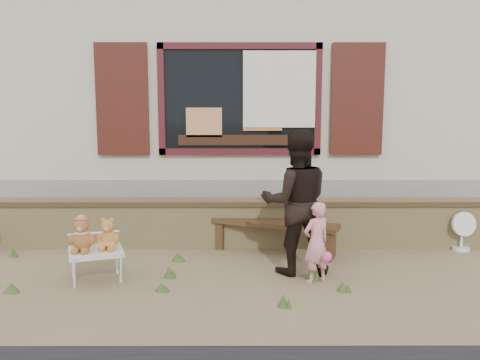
{
  "coord_description": "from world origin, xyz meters",
  "views": [
    {
      "loc": [
        -0.02,
        -5.92,
        1.96
      ],
      "look_at": [
        0.0,
        0.6,
        1.0
      ],
      "focal_mm": 38.0,
      "sensor_mm": 36.0,
      "label": 1
    }
  ],
  "objects_px": {
    "teddy_bear_left": "(82,234)",
    "child": "(316,242)",
    "teddy_bear_right": "(108,233)",
    "adult": "(296,202)",
    "bench": "(275,230)",
    "folding_chair": "(96,253)"
  },
  "relations": [
    {
      "from": "teddy_bear_left",
      "to": "child",
      "type": "distance_m",
      "value": 2.6
    },
    {
      "from": "teddy_bear_right",
      "to": "adult",
      "type": "height_order",
      "value": "adult"
    },
    {
      "from": "child",
      "to": "adult",
      "type": "bearing_deg",
      "value": -90.84
    },
    {
      "from": "bench",
      "to": "teddy_bear_right",
      "type": "distance_m",
      "value": 2.22
    },
    {
      "from": "child",
      "to": "adult",
      "type": "distance_m",
      "value": 0.56
    },
    {
      "from": "bench",
      "to": "child",
      "type": "distance_m",
      "value": 1.22
    },
    {
      "from": "bench",
      "to": "adult",
      "type": "bearing_deg",
      "value": -54.72
    },
    {
      "from": "folding_chair",
      "to": "teddy_bear_right",
      "type": "bearing_deg",
      "value": -0.0
    },
    {
      "from": "folding_chair",
      "to": "teddy_bear_left",
      "type": "height_order",
      "value": "teddy_bear_left"
    },
    {
      "from": "folding_chair",
      "to": "adult",
      "type": "xyz_separation_m",
      "value": [
        2.27,
        0.29,
        0.52
      ]
    },
    {
      "from": "bench",
      "to": "child",
      "type": "bearing_deg",
      "value": -49.6
    },
    {
      "from": "bench",
      "to": "teddy_bear_left",
      "type": "relative_size",
      "value": 4.32
    },
    {
      "from": "folding_chair",
      "to": "teddy_bear_left",
      "type": "xyz_separation_m",
      "value": [
        -0.13,
        -0.05,
        0.23
      ]
    },
    {
      "from": "teddy_bear_left",
      "to": "teddy_bear_right",
      "type": "height_order",
      "value": "teddy_bear_left"
    },
    {
      "from": "bench",
      "to": "teddy_bear_left",
      "type": "height_order",
      "value": "teddy_bear_left"
    },
    {
      "from": "teddy_bear_left",
      "to": "teddy_bear_right",
      "type": "xyz_separation_m",
      "value": [
        0.26,
        0.09,
        -0.02
      ]
    },
    {
      "from": "folding_chair",
      "to": "adult",
      "type": "distance_m",
      "value": 2.35
    },
    {
      "from": "adult",
      "to": "folding_chair",
      "type": "bearing_deg",
      "value": 4.04
    },
    {
      "from": "teddy_bear_left",
      "to": "adult",
      "type": "xyz_separation_m",
      "value": [
        2.4,
        0.33,
        0.29
      ]
    },
    {
      "from": "teddy_bear_right",
      "to": "adult",
      "type": "xyz_separation_m",
      "value": [
        2.14,
        0.24,
        0.31
      ]
    },
    {
      "from": "adult",
      "to": "teddy_bear_left",
      "type": "bearing_deg",
      "value": 4.74
    },
    {
      "from": "folding_chair",
      "to": "teddy_bear_left",
      "type": "distance_m",
      "value": 0.27
    }
  ]
}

